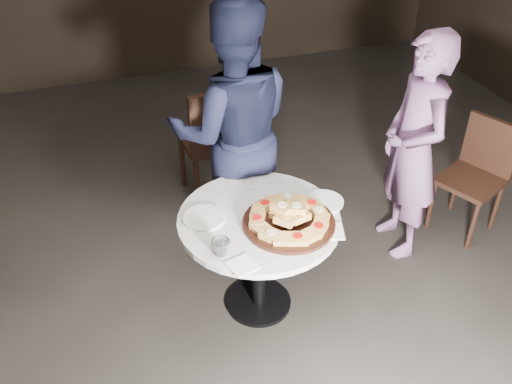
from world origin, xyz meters
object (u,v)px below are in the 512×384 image
table (259,235)px  diner_navy (233,132)px  chair_far (216,137)px  chair_right (478,169)px  serving_board (289,223)px  focaccia_pile (289,217)px  water_glass (221,247)px  diner_teal (414,149)px

table → diner_navy: bearing=85.5°
chair_far → chair_right: size_ratio=1.20×
serving_board → chair_far: bearing=93.4°
focaccia_pile → water_glass: size_ratio=4.78×
focaccia_pile → chair_right: size_ratio=0.56×
chair_far → chair_right: (1.55, -0.81, -0.09)m
chair_right → diner_navy: size_ratio=0.47×
diner_navy → water_glass: bearing=79.9°
serving_board → water_glass: (-0.39, -0.11, 0.03)m
focaccia_pile → diner_teal: diner_teal is taller
table → water_glass: 0.38m
diner_navy → diner_teal: diner_navy is taller
chair_far → diner_teal: (1.00, -0.84, 0.19)m
chair_right → diner_navy: (-1.56, 0.36, 0.37)m
focaccia_pile → diner_navy: (-0.08, 0.74, 0.11)m
diner_teal → table: bearing=-72.7°
chair_right → diner_teal: (-0.56, -0.03, 0.28)m
serving_board → diner_teal: bearing=20.3°
water_glass → chair_right: bearing=14.4°
serving_board → diner_teal: 0.99m
chair_far → diner_navy: 0.53m
focaccia_pile → diner_navy: bearing=96.0°
table → water_glass: bearing=-141.6°
table → serving_board: 0.21m
water_glass → chair_far: size_ratio=0.10×
diner_navy → serving_board: bearing=106.4°
serving_board → chair_right: (1.48, 0.38, -0.21)m
table → diner_navy: diner_navy is taller
serving_board → focaccia_pile: 0.04m
diner_navy → diner_teal: bearing=169.0°
serving_board → focaccia_pile: (-0.00, 0.00, 0.04)m
water_glass → chair_right: (1.88, 0.48, -0.24)m
table → diner_navy: size_ratio=0.70×
table → chair_far: chair_far is taller
water_glass → diner_navy: (0.32, 0.84, 0.12)m
water_glass → diner_navy: size_ratio=0.06×
water_glass → diner_teal: bearing=18.8°
focaccia_pile → diner_navy: size_ratio=0.26×
diner_navy → diner_teal: size_ratio=1.12×
table → diner_navy: (0.05, 0.63, 0.29)m
table → serving_board: serving_board is taller
serving_board → focaccia_pile: focaccia_pile is taller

